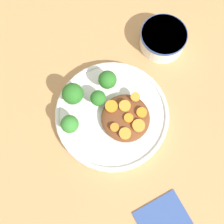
# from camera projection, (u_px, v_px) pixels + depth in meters

# --- Properties ---
(ground_plane) EXTENTS (4.00, 4.00, 0.00)m
(ground_plane) POSITION_uv_depth(u_px,v_px,m) (112.00, 117.00, 0.72)
(ground_plane) COLOR tan
(plate) EXTENTS (0.26, 0.26, 0.03)m
(plate) POSITION_uv_depth(u_px,v_px,m) (112.00, 115.00, 0.71)
(plate) COLOR silver
(plate) RESTS_ON ground_plane
(dip_bowl) EXTENTS (0.11, 0.11, 0.05)m
(dip_bowl) POSITION_uv_depth(u_px,v_px,m) (163.00, 39.00, 0.75)
(dip_bowl) COLOR white
(dip_bowl) RESTS_ON ground_plane
(stew_mound) EXTENTS (0.11, 0.11, 0.03)m
(stew_mound) POSITION_uv_depth(u_px,v_px,m) (126.00, 118.00, 0.69)
(stew_mound) COLOR brown
(stew_mound) RESTS_ON plate
(broccoli_floret_0) EXTENTS (0.05, 0.05, 0.06)m
(broccoli_floret_0) POSITION_uv_depth(u_px,v_px,m) (73.00, 94.00, 0.68)
(broccoli_floret_0) COLOR #7FA85B
(broccoli_floret_0) RESTS_ON plate
(broccoli_floret_1) EXTENTS (0.03, 0.03, 0.05)m
(broccoli_floret_1) POSITION_uv_depth(u_px,v_px,m) (98.00, 99.00, 0.68)
(broccoli_floret_1) COLOR #759E51
(broccoli_floret_1) RESTS_ON plate
(broccoli_floret_2) EXTENTS (0.04, 0.04, 0.05)m
(broccoli_floret_2) POSITION_uv_depth(u_px,v_px,m) (70.00, 124.00, 0.66)
(broccoli_floret_2) COLOR #759E51
(broccoli_floret_2) RESTS_ON plate
(broccoli_floret_3) EXTENTS (0.04, 0.04, 0.06)m
(broccoli_floret_3) POSITION_uv_depth(u_px,v_px,m) (109.00, 80.00, 0.69)
(broccoli_floret_3) COLOR #759E51
(broccoli_floret_3) RESTS_ON plate
(carrot_slice_0) EXTENTS (0.03, 0.03, 0.01)m
(carrot_slice_0) POSITION_uv_depth(u_px,v_px,m) (125.00, 106.00, 0.68)
(carrot_slice_0) COLOR orange
(carrot_slice_0) RESTS_ON stew_mound
(carrot_slice_1) EXTENTS (0.02, 0.02, 0.00)m
(carrot_slice_1) POSITION_uv_depth(u_px,v_px,m) (115.00, 127.00, 0.66)
(carrot_slice_1) COLOR orange
(carrot_slice_1) RESTS_ON stew_mound
(carrot_slice_2) EXTENTS (0.02, 0.02, 0.01)m
(carrot_slice_2) POSITION_uv_depth(u_px,v_px,m) (129.00, 118.00, 0.67)
(carrot_slice_2) COLOR orange
(carrot_slice_2) RESTS_ON stew_mound
(carrot_slice_3) EXTENTS (0.03, 0.03, 0.00)m
(carrot_slice_3) POSITION_uv_depth(u_px,v_px,m) (111.00, 106.00, 0.68)
(carrot_slice_3) COLOR orange
(carrot_slice_3) RESTS_ON stew_mound
(carrot_slice_4) EXTENTS (0.02, 0.02, 0.01)m
(carrot_slice_4) POSITION_uv_depth(u_px,v_px,m) (142.00, 113.00, 0.67)
(carrot_slice_4) COLOR orange
(carrot_slice_4) RESTS_ON stew_mound
(carrot_slice_5) EXTENTS (0.03, 0.03, 0.00)m
(carrot_slice_5) POSITION_uv_depth(u_px,v_px,m) (125.00, 133.00, 0.66)
(carrot_slice_5) COLOR orange
(carrot_slice_5) RESTS_ON stew_mound
(carrot_slice_6) EXTENTS (0.03, 0.03, 0.01)m
(carrot_slice_6) POSITION_uv_depth(u_px,v_px,m) (139.00, 126.00, 0.66)
(carrot_slice_6) COLOR orange
(carrot_slice_6) RESTS_ON stew_mound
(carrot_slice_7) EXTENTS (0.02, 0.02, 0.01)m
(carrot_slice_7) POSITION_uv_depth(u_px,v_px,m) (135.00, 97.00, 0.68)
(carrot_slice_7) COLOR orange
(carrot_slice_7) RESTS_ON stew_mound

